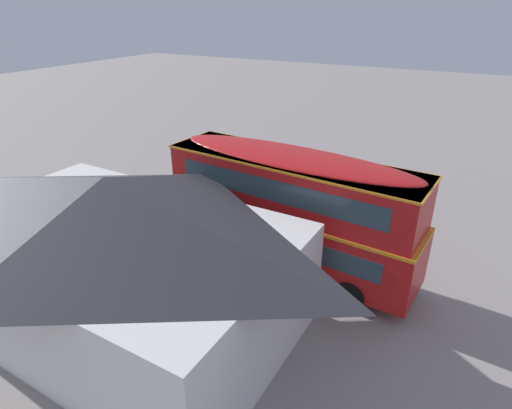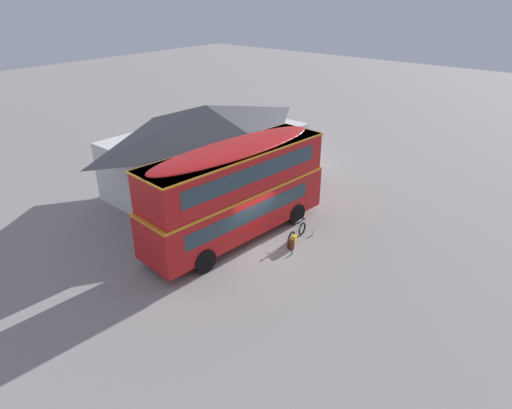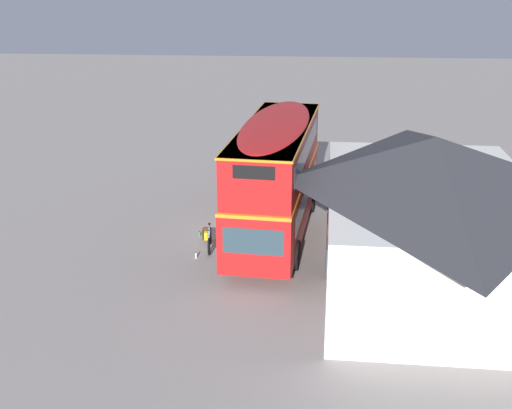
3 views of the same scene
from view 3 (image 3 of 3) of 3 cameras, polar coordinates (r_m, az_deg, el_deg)
The scene contains 7 objects.
ground_plane at distance 26.99m, azimuth -0.84°, elevation -2.46°, with size 120.00×120.00×0.00m, color gray.
double_decker_bus at distance 25.85m, azimuth 1.71°, elevation 2.74°, with size 10.13×3.41×4.79m.
touring_bicycle at distance 25.40m, azimuth -4.11°, elevation -3.06°, with size 1.76×0.58×1.02m.
backpack_on_ground at distance 26.23m, azimuth -4.35°, elevation -2.52°, with size 0.33×0.34×0.55m.
water_bottle_clear_plastic at distance 24.67m, azimuth -5.25°, elevation -4.44°, with size 0.07×0.07×0.25m.
water_bottle_green_metal at distance 26.69m, azimuth -4.94°, elevation -2.56°, with size 0.08×0.08×0.21m.
pub_building at distance 22.87m, azimuth 14.94°, elevation -0.35°, with size 11.64×7.55×5.07m.
Camera 3 is at (24.89, 2.52, 10.12)m, focal length 45.94 mm.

